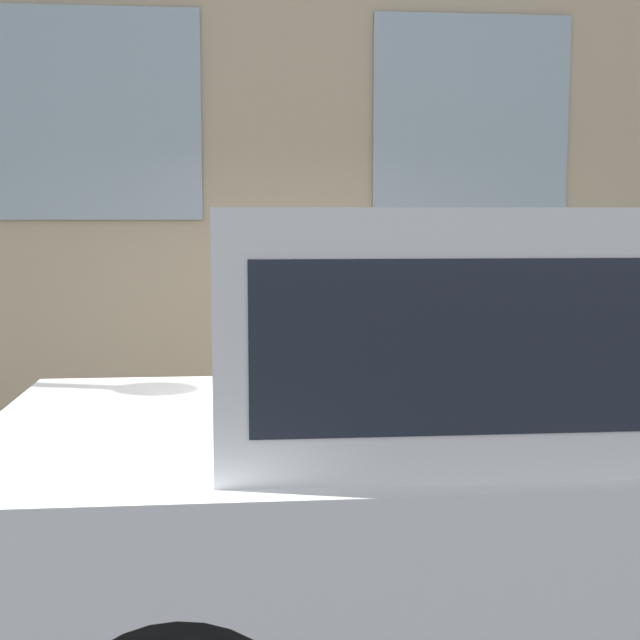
# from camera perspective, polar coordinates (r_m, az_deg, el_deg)

# --- Properties ---
(ground_plane) EXTENTS (80.00, 80.00, 0.00)m
(ground_plane) POSITION_cam_1_polar(r_m,az_deg,el_deg) (5.07, -0.19, -15.96)
(ground_plane) COLOR #2D2D30
(sidewalk) EXTENTS (2.58, 60.00, 0.15)m
(sidewalk) POSITION_cam_1_polar(r_m,az_deg,el_deg) (6.26, -1.27, -10.81)
(sidewalk) COLOR #9E9B93
(sidewalk) RESTS_ON ground_plane
(fire_hydrant) EXTENTS (0.30, 0.42, 0.77)m
(fire_hydrant) POSITION_cam_1_polar(r_m,az_deg,el_deg) (5.25, -2.38, -8.88)
(fire_hydrant) COLOR gold
(fire_hydrant) RESTS_ON sidewalk
(person) EXTENTS (0.26, 0.17, 1.08)m
(person) POSITION_cam_1_polar(r_m,az_deg,el_deg) (5.60, 2.22, -5.25)
(person) COLOR #232328
(person) RESTS_ON sidewalk
(parked_truck_white_near) EXTENTS (2.06, 4.26, 1.97)m
(parked_truck_white_near) POSITION_cam_1_polar(r_m,az_deg,el_deg) (3.77, 13.23, -6.16)
(parked_truck_white_near) COLOR black
(parked_truck_white_near) RESTS_ON ground_plane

